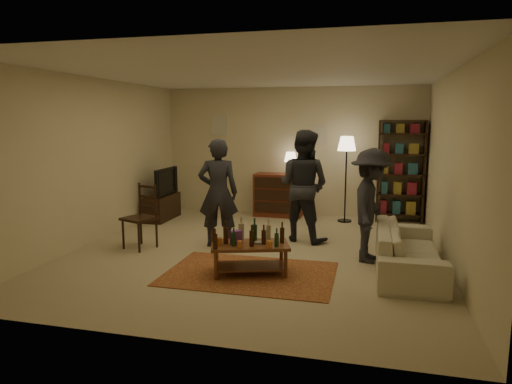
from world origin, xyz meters
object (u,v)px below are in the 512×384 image
(person_right, at_px, (303,186))
(coffee_table, at_px, (249,246))
(dresser, at_px, (279,194))
(person_by_sofa, at_px, (371,206))
(dining_chair, at_px, (142,214))
(tv_stand, at_px, (162,201))
(person_left, at_px, (218,193))
(floor_lamp, at_px, (347,150))
(bookshelf, at_px, (400,170))
(sofa, at_px, (408,249))

(person_right, bearing_deg, coffee_table, 97.50)
(dresser, distance_m, person_by_sofa, 3.37)
(dining_chair, xyz_separation_m, dresser, (1.62, 2.92, -0.07))
(coffee_table, relative_size, tv_stand, 1.07)
(coffee_table, bearing_deg, person_left, 124.39)
(person_right, bearing_deg, person_by_sofa, 160.55)
(person_left, bearing_deg, person_by_sofa, 159.04)
(dining_chair, relative_size, person_by_sofa, 0.64)
(person_left, bearing_deg, person_right, -166.96)
(dining_chair, bearing_deg, floor_lamp, 62.08)
(coffee_table, distance_m, person_right, 2.02)
(tv_stand, distance_m, floor_lamp, 3.86)
(tv_stand, bearing_deg, floor_lamp, 10.77)
(dresser, distance_m, bookshelf, 2.50)
(bookshelf, height_order, person_by_sofa, bookshelf)
(bookshelf, bearing_deg, coffee_table, -118.64)
(dining_chair, bearing_deg, person_right, 44.14)
(person_by_sofa, bearing_deg, dining_chair, 100.42)
(coffee_table, height_order, floor_lamp, floor_lamp)
(tv_stand, bearing_deg, person_by_sofa, -24.14)
(person_left, xyz_separation_m, person_right, (1.27, 0.68, 0.06))
(person_by_sofa, bearing_deg, bookshelf, -2.85)
(sofa, height_order, person_right, person_right)
(tv_stand, relative_size, person_right, 0.57)
(sofa, bearing_deg, person_right, 51.83)
(bookshelf, distance_m, person_by_sofa, 2.90)
(bookshelf, height_order, floor_lamp, bookshelf)
(coffee_table, xyz_separation_m, dresser, (-0.35, 3.75, 0.10))
(floor_lamp, relative_size, person_by_sofa, 1.05)
(bookshelf, bearing_deg, dining_chair, -143.66)
(person_right, bearing_deg, bookshelf, -110.47)
(person_by_sofa, bearing_deg, coffee_table, 130.50)
(floor_lamp, distance_m, sofa, 3.27)
(floor_lamp, bearing_deg, dresser, 171.03)
(dresser, height_order, floor_lamp, floor_lamp)
(dresser, bearing_deg, bookshelf, 1.57)
(person_right, relative_size, person_by_sofa, 1.14)
(tv_stand, bearing_deg, dresser, 22.07)
(dining_chair, distance_m, person_by_sofa, 3.52)
(dresser, bearing_deg, person_by_sofa, -55.67)
(coffee_table, height_order, person_by_sofa, person_by_sofa)
(person_left, bearing_deg, dresser, -115.90)
(dining_chair, bearing_deg, sofa, 17.41)
(bookshelf, xyz_separation_m, person_left, (-2.92, -2.60, -0.17))
(dresser, height_order, person_right, person_right)
(tv_stand, height_order, person_left, person_left)
(coffee_table, xyz_separation_m, floor_lamp, (1.04, 3.53, 1.07))
(bookshelf, distance_m, person_left, 3.91)
(tv_stand, xyz_separation_m, floor_lamp, (3.65, 0.69, 1.06))
(sofa, bearing_deg, floor_lamp, 19.06)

